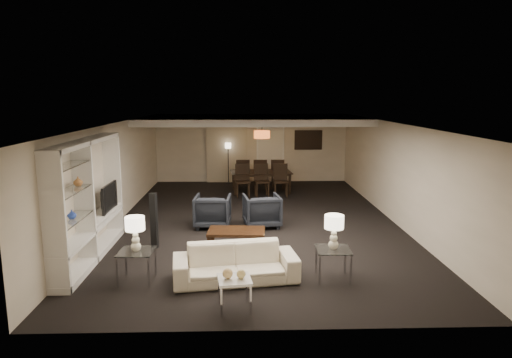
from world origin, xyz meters
The scene contains 35 objects.
floor centered at (0.00, 0.00, 0.00)m, with size 11.00×11.00×0.00m, color black.
ceiling centered at (0.00, 0.00, 2.50)m, with size 7.00×11.00×0.02m, color silver.
wall_back centered at (0.00, 5.50, 1.25)m, with size 7.00×0.02×2.50m, color #C2B49C.
wall_front centered at (0.00, -5.50, 1.25)m, with size 7.00×0.02×2.50m, color #C2B49C.
wall_left centered at (-3.50, 0.00, 1.25)m, with size 0.02×11.00×2.50m, color #C2B49C.
wall_right centered at (3.50, 0.00, 1.25)m, with size 0.02×11.00×2.50m, color #C2B49C.
ceiling_soffit centered at (0.00, 3.50, 2.40)m, with size 7.00×4.00×0.20m, color silver.
curtains centered at (-0.90, 5.42, 1.20)m, with size 1.50×0.12×2.40m, color beige.
door centered at (0.70, 5.47, 1.05)m, with size 0.90×0.05×2.10m, color silver.
painting centered at (2.10, 5.46, 1.55)m, with size 0.95×0.04×0.65m, color #142D38.
media_unit centered at (-3.31, -2.60, 1.18)m, with size 0.38×3.40×2.35m, color white, non-canonical shape.
pendant_light centered at (0.30, 3.50, 1.92)m, with size 0.52×0.52×0.24m, color #D8591E.
sofa centered at (-0.47, -3.75, 0.31)m, with size 2.14×0.83×0.62m, color beige.
coffee_table centered at (-0.47, -2.15, 0.21)m, with size 1.17×0.68×0.42m, color black, non-canonical shape.
armchair_left centered at (-1.07, -0.45, 0.40)m, with size 0.85×0.87×0.79m, color black.
armchair_right centered at (0.13, -0.45, 0.40)m, with size 0.85×0.87×0.79m, color black.
side_table_left centered at (-2.17, -3.75, 0.27)m, with size 0.59×0.59×0.55m, color silver, non-canonical shape.
side_table_right centered at (1.23, -3.75, 0.27)m, with size 0.59×0.59×0.55m, color white, non-canonical shape.
table_lamp_left centered at (-2.17, -3.75, 0.85)m, with size 0.33×0.33×0.61m, color white, non-canonical shape.
table_lamp_right centered at (1.23, -3.75, 0.85)m, with size 0.33×0.33×0.61m, color white, non-canonical shape.
marble_table centered at (-0.47, -4.85, 0.24)m, with size 0.49×0.49×0.49m, color silver, non-canonical shape.
gold_gourd_a centered at (-0.57, -4.85, 0.57)m, with size 0.16×0.16×0.16m, color #E1BC77.
gold_gourd_b centered at (-0.37, -4.85, 0.56)m, with size 0.14×0.14×0.14m, color #DBC374.
television centered at (-3.28, -1.69, 1.03)m, with size 0.13×0.99×0.57m, color black.
vase_blue centered at (-3.31, -3.50, 1.14)m, with size 0.15×0.15×0.16m, color #2946B3.
vase_amber centered at (-3.31, -3.10, 1.65)m, with size 0.16×0.16×0.17m, color #B5753C.
floor_speaker centered at (-2.20, -1.98, 0.59)m, with size 0.13×0.13×1.18m, color black.
dining_table centered at (0.27, 3.52, 0.35)m, with size 1.97×1.10×0.69m, color black.
chair_nl centered at (-0.33, 2.87, 0.51)m, with size 0.48×0.48×1.03m, color black, non-canonical shape.
chair_nm centered at (0.27, 2.87, 0.51)m, with size 0.48×0.48×1.03m, color black, non-canonical shape.
chair_nr centered at (0.87, 2.87, 0.51)m, with size 0.48×0.48×1.03m, color black, non-canonical shape.
chair_fl centered at (-0.33, 4.17, 0.51)m, with size 0.48×0.48×1.03m, color black, non-canonical shape.
chair_fm centered at (0.27, 4.17, 0.51)m, with size 0.48×0.48×1.03m, color black, non-canonical shape.
chair_fr centered at (0.87, 4.17, 0.51)m, with size 0.48×0.48×1.03m, color black, non-canonical shape.
floor_lamp centered at (-0.85, 5.20, 0.74)m, with size 0.21×0.21×1.48m, color black, non-canonical shape.
Camera 1 is at (-0.35, -11.26, 3.18)m, focal length 32.00 mm.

